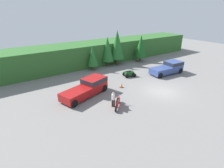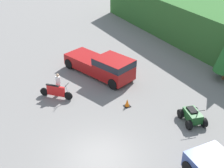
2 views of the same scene
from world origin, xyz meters
TOP-DOWN VIEW (x-y plane):
  - ground_plane at (0.00, 0.00)m, footprint 80.00×80.00m
  - pickup_truck_red at (-7.83, 4.45)m, footprint 6.28×3.76m
  - dirt_bike at (-6.72, 0.11)m, footprint 1.84×1.73m
  - quad_atv at (0.04, 6.37)m, footprint 2.02×1.64m
  - rider_person at (-7.03, 0.44)m, footprint 0.47×0.47m
  - traffic_cone at (-3.37, 3.80)m, footprint 0.42×0.42m

SIDE VIEW (x-z plane):
  - ground_plane at x=0.00m, z-range 0.00..0.00m
  - traffic_cone at x=-3.37m, z-range -0.02..0.53m
  - quad_atv at x=0.04m, z-range -0.13..1.00m
  - dirt_bike at x=-6.72m, z-range -0.10..1.08m
  - rider_person at x=-7.03m, z-range 0.07..1.72m
  - pickup_truck_red at x=-7.83m, z-range 0.06..1.86m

